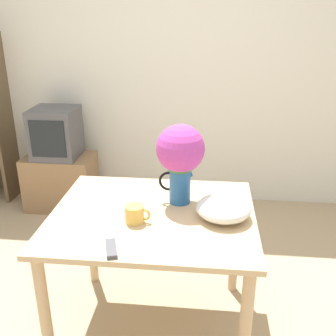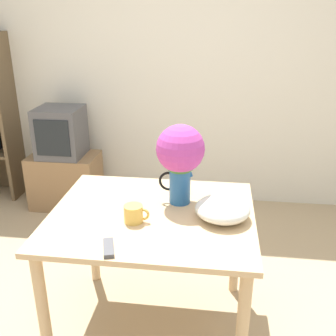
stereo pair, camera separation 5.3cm
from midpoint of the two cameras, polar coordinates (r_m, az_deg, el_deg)
name	(u,v)px [view 2 (the right image)]	position (r m, az deg, el deg)	size (l,w,h in m)	color
wall_back	(186,69)	(3.76, 3.11, 14.12)	(8.00, 0.05, 2.60)	silver
table	(152,232)	(2.21, -1.58, -9.21)	(1.10, 0.93, 0.79)	tan
flower_vase	(180,155)	(2.15, 2.49, 1.90)	(0.27, 0.27, 0.46)	#235B9E
coffee_mug	(134,214)	(2.04, -4.21, -6.64)	(0.13, 0.10, 0.09)	gold
white_bowl	(222,209)	(2.09, 8.63, -5.89)	(0.29, 0.29, 0.11)	silver
remote_control	(109,248)	(1.85, -7.80, -11.41)	(0.09, 0.15, 0.02)	#4C4C51
tv_stand	(66,180)	(3.97, -14.23, -1.75)	(0.64, 0.41, 0.52)	#8E6B47
tv_set	(61,132)	(3.80, -14.93, 5.07)	(0.41, 0.40, 0.46)	#4C4C51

